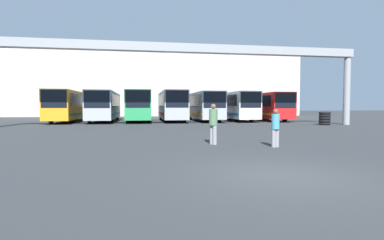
% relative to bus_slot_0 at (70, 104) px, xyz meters
% --- Properties ---
extents(ground_plane, '(200.00, 200.00, 0.00)m').
position_rel_bus_slot_0_xyz_m(ground_plane, '(11.24, -28.19, -1.90)').
color(ground_plane, '#2D3033').
extents(building_backdrop, '(50.28, 12.00, 11.63)m').
position_rel_bus_slot_0_xyz_m(building_backdrop, '(11.24, 21.73, 3.91)').
color(building_backdrop, '#B7B2A3').
rests_on(building_backdrop, ground).
extents(overhead_gantry, '(31.16, 0.80, 6.89)m').
position_rel_bus_slot_0_xyz_m(overhead_gantry, '(11.24, -10.13, 3.94)').
color(overhead_gantry, gray).
rests_on(overhead_gantry, ground).
extents(bus_slot_0, '(2.47, 12.46, 3.30)m').
position_rel_bus_slot_0_xyz_m(bus_slot_0, '(0.00, 0.00, 0.00)').
color(bus_slot_0, orange).
rests_on(bus_slot_0, ground).
extents(bus_slot_1, '(2.56, 12.17, 3.26)m').
position_rel_bus_slot_0_xyz_m(bus_slot_1, '(3.75, -0.14, -0.02)').
color(bus_slot_1, '#999EA5').
rests_on(bus_slot_1, ground).
extents(bus_slot_2, '(2.54, 11.46, 3.32)m').
position_rel_bus_slot_0_xyz_m(bus_slot_2, '(7.50, -0.50, 0.01)').
color(bus_slot_2, '#268C4C').
rests_on(bus_slot_2, ground).
extents(bus_slot_3, '(2.45, 11.08, 3.34)m').
position_rel_bus_slot_0_xyz_m(bus_slot_3, '(11.24, -0.69, 0.02)').
color(bus_slot_3, '#999EA5').
rests_on(bus_slot_3, ground).
extents(bus_slot_4, '(2.52, 10.82, 3.25)m').
position_rel_bus_slot_0_xyz_m(bus_slot_4, '(14.99, -0.82, -0.03)').
color(bus_slot_4, '#999EA5').
rests_on(bus_slot_4, ground).
extents(bus_slot_5, '(2.44, 11.32, 3.27)m').
position_rel_bus_slot_0_xyz_m(bus_slot_5, '(18.74, -0.57, -0.02)').
color(bus_slot_5, silver).
rests_on(bus_slot_5, ground).
extents(bus_slot_6, '(2.52, 10.62, 3.20)m').
position_rel_bus_slot_0_xyz_m(bus_slot_6, '(22.49, -0.92, -0.06)').
color(bus_slot_6, red).
rests_on(bus_slot_6, ground).
extents(pedestrian_near_center, '(0.38, 0.38, 1.82)m').
position_rel_bus_slot_0_xyz_m(pedestrian_near_center, '(11.01, -22.04, -0.94)').
color(pedestrian_near_center, gray).
rests_on(pedestrian_near_center, ground).
extents(pedestrian_mid_left, '(0.33, 0.33, 1.59)m').
position_rel_bus_slot_0_xyz_m(pedestrian_mid_left, '(13.36, -23.34, -1.06)').
color(pedestrian_mid_left, gray).
rests_on(pedestrian_mid_left, ground).
extents(tire_stack, '(1.04, 1.04, 1.20)m').
position_rel_bus_slot_0_xyz_m(tire_stack, '(24.36, -10.12, -1.30)').
color(tire_stack, black).
rests_on(tire_stack, ground).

